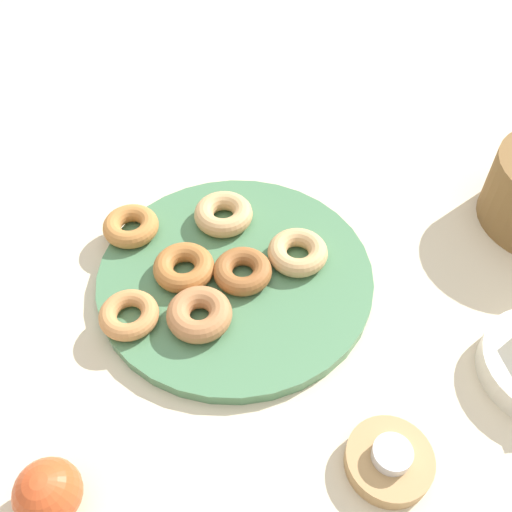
{
  "coord_description": "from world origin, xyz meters",
  "views": [
    {
      "loc": [
        0.48,
        0.0,
        0.6
      ],
      "look_at": [
        0.0,
        0.03,
        0.05
      ],
      "focal_mm": 39.17,
      "sensor_mm": 36.0,
      "label": 1
    }
  ],
  "objects_px": {
    "donut_6": "(127,315)",
    "apple": "(46,493)",
    "donut_plate": "(234,276)",
    "donut_2": "(198,314)",
    "tealight": "(390,454)",
    "donut_5": "(182,268)",
    "donut_0": "(129,226)",
    "candle_holder": "(387,461)",
    "donut_3": "(241,271)",
    "donut_4": "(222,214)",
    "donut_1": "(296,252)"
  },
  "relations": [
    {
      "from": "donut_6",
      "to": "apple",
      "type": "height_order",
      "value": "apple"
    },
    {
      "from": "donut_plate",
      "to": "donut_2",
      "type": "xyz_separation_m",
      "value": [
        0.08,
        -0.05,
        0.02
      ]
    },
    {
      "from": "donut_plate",
      "to": "tealight",
      "type": "height_order",
      "value": "tealight"
    },
    {
      "from": "donut_plate",
      "to": "donut_6",
      "type": "xyz_separation_m",
      "value": [
        0.07,
        -0.13,
        0.02
      ]
    },
    {
      "from": "donut_2",
      "to": "donut_5",
      "type": "distance_m",
      "value": 0.08
    },
    {
      "from": "donut_0",
      "to": "donut_6",
      "type": "bearing_deg",
      "value": 4.07
    },
    {
      "from": "candle_holder",
      "to": "tealight",
      "type": "relative_size",
      "value": 2.22
    },
    {
      "from": "donut_plate",
      "to": "donut_6",
      "type": "distance_m",
      "value": 0.15
    },
    {
      "from": "donut_3",
      "to": "candle_holder",
      "type": "xyz_separation_m",
      "value": [
        0.25,
        0.14,
        -0.02
      ]
    },
    {
      "from": "donut_4",
      "to": "donut_5",
      "type": "height_order",
      "value": "donut_4"
    },
    {
      "from": "donut_1",
      "to": "donut_4",
      "type": "bearing_deg",
      "value": -128.44
    },
    {
      "from": "donut_2",
      "to": "tealight",
      "type": "height_order",
      "value": "donut_2"
    },
    {
      "from": "donut_5",
      "to": "donut_6",
      "type": "distance_m",
      "value": 0.1
    },
    {
      "from": "donut_2",
      "to": "apple",
      "type": "xyz_separation_m",
      "value": [
        0.2,
        -0.15,
        0.0
      ]
    },
    {
      "from": "donut_3",
      "to": "donut_5",
      "type": "xyz_separation_m",
      "value": [
        -0.01,
        -0.08,
        0.0
      ]
    },
    {
      "from": "donut_6",
      "to": "tealight",
      "type": "height_order",
      "value": "donut_6"
    },
    {
      "from": "donut_1",
      "to": "donut_2",
      "type": "height_order",
      "value": "donut_2"
    },
    {
      "from": "tealight",
      "to": "donut_3",
      "type": "bearing_deg",
      "value": -150.44
    },
    {
      "from": "donut_plate",
      "to": "donut_1",
      "type": "bearing_deg",
      "value": 101.87
    },
    {
      "from": "donut_5",
      "to": "donut_3",
      "type": "bearing_deg",
      "value": 83.67
    },
    {
      "from": "donut_5",
      "to": "candle_holder",
      "type": "distance_m",
      "value": 0.34
    },
    {
      "from": "donut_1",
      "to": "donut_6",
      "type": "xyz_separation_m",
      "value": [
        0.09,
        -0.22,
        -0.0
      ]
    },
    {
      "from": "apple",
      "to": "donut_5",
      "type": "bearing_deg",
      "value": 156.03
    },
    {
      "from": "donut_0",
      "to": "tealight",
      "type": "distance_m",
      "value": 0.45
    },
    {
      "from": "apple",
      "to": "donut_plate",
      "type": "bearing_deg",
      "value": 145.73
    },
    {
      "from": "tealight",
      "to": "donut_1",
      "type": "bearing_deg",
      "value": -166.5
    },
    {
      "from": "candle_holder",
      "to": "donut_2",
      "type": "bearing_deg",
      "value": -132.94
    },
    {
      "from": "donut_4",
      "to": "donut_5",
      "type": "bearing_deg",
      "value": -28.98
    },
    {
      "from": "donut_plate",
      "to": "donut_6",
      "type": "bearing_deg",
      "value": -62.09
    },
    {
      "from": "donut_plate",
      "to": "donut_2",
      "type": "relative_size",
      "value": 4.54
    },
    {
      "from": "donut_6",
      "to": "tealight",
      "type": "xyz_separation_m",
      "value": [
        0.19,
        0.29,
        0.0
      ]
    },
    {
      "from": "donut_3",
      "to": "apple",
      "type": "height_order",
      "value": "apple"
    },
    {
      "from": "candle_holder",
      "to": "apple",
      "type": "distance_m",
      "value": 0.35
    },
    {
      "from": "donut_1",
      "to": "donut_plate",
      "type": "bearing_deg",
      "value": -78.13
    },
    {
      "from": "donut_4",
      "to": "donut_1",
      "type": "bearing_deg",
      "value": 51.56
    },
    {
      "from": "donut_3",
      "to": "tealight",
      "type": "height_order",
      "value": "donut_3"
    },
    {
      "from": "donut_plate",
      "to": "donut_3",
      "type": "distance_m",
      "value": 0.03
    },
    {
      "from": "donut_plate",
      "to": "donut_0",
      "type": "xyz_separation_m",
      "value": [
        -0.08,
        -0.14,
        0.02
      ]
    },
    {
      "from": "donut_0",
      "to": "donut_4",
      "type": "xyz_separation_m",
      "value": [
        -0.02,
        0.13,
        0.0
      ]
    },
    {
      "from": "donut_0",
      "to": "tealight",
      "type": "xyz_separation_m",
      "value": [
        0.34,
        0.3,
        -0.0
      ]
    },
    {
      "from": "donut_0",
      "to": "donut_1",
      "type": "bearing_deg",
      "value": 74.6
    },
    {
      "from": "donut_1",
      "to": "candle_holder",
      "type": "xyz_separation_m",
      "value": [
        0.28,
        0.07,
        -0.02
      ]
    },
    {
      "from": "donut_plate",
      "to": "apple",
      "type": "height_order",
      "value": "apple"
    },
    {
      "from": "candle_holder",
      "to": "donut_3",
      "type": "bearing_deg",
      "value": -150.44
    },
    {
      "from": "donut_5",
      "to": "apple",
      "type": "xyz_separation_m",
      "value": [
        0.28,
        -0.12,
        0.0
      ]
    },
    {
      "from": "donut_0",
      "to": "candle_holder",
      "type": "xyz_separation_m",
      "value": [
        0.34,
        0.3,
        -0.02
      ]
    },
    {
      "from": "donut_0",
      "to": "apple",
      "type": "xyz_separation_m",
      "value": [
        0.36,
        -0.05,
        0.0
      ]
    },
    {
      "from": "donut_plate",
      "to": "donut_2",
      "type": "distance_m",
      "value": 0.09
    },
    {
      "from": "apple",
      "to": "candle_holder",
      "type": "bearing_deg",
      "value": 93.23
    },
    {
      "from": "donut_0",
      "to": "donut_1",
      "type": "relative_size",
      "value": 0.96
    }
  ]
}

